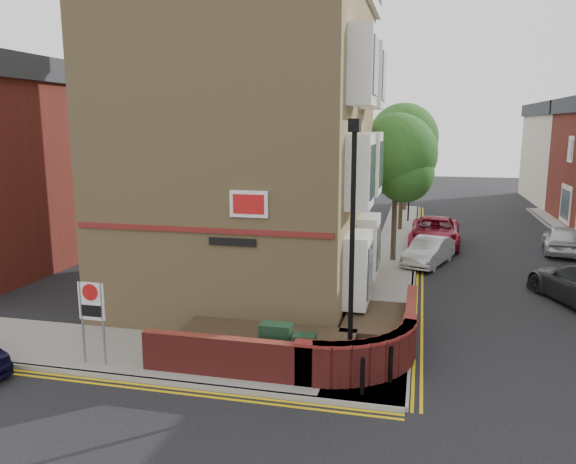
{
  "coord_description": "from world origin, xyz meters",
  "views": [
    {
      "loc": [
        3.12,
        -11.77,
        6.29
      ],
      "look_at": [
        -0.63,
        4.0,
        3.18
      ],
      "focal_mm": 35.0,
      "sensor_mm": 36.0,
      "label": 1
    }
  ],
  "objects_px": {
    "lamppost": "(352,251)",
    "silver_car_near": "(429,252)",
    "zone_sign": "(92,308)",
    "utility_cabinet_large": "(276,346)"
  },
  "relations": [
    {
      "from": "lamppost",
      "to": "silver_car_near",
      "type": "distance_m",
      "value": 13.06
    },
    {
      "from": "lamppost",
      "to": "silver_car_near",
      "type": "relative_size",
      "value": 1.65
    },
    {
      "from": "lamppost",
      "to": "silver_car_near",
      "type": "xyz_separation_m",
      "value": [
        2.0,
        12.61,
        -2.71
      ]
    },
    {
      "from": "utility_cabinet_large",
      "to": "zone_sign",
      "type": "bearing_deg",
      "value": -170.31
    },
    {
      "from": "utility_cabinet_large",
      "to": "silver_car_near",
      "type": "height_order",
      "value": "utility_cabinet_large"
    },
    {
      "from": "utility_cabinet_large",
      "to": "silver_car_near",
      "type": "bearing_deg",
      "value": 72.69
    },
    {
      "from": "lamppost",
      "to": "zone_sign",
      "type": "xyz_separation_m",
      "value": [
        -6.6,
        -0.7,
        -1.7
      ]
    },
    {
      "from": "lamppost",
      "to": "silver_car_near",
      "type": "bearing_deg",
      "value": 80.99
    },
    {
      "from": "zone_sign",
      "to": "silver_car_near",
      "type": "bearing_deg",
      "value": 57.15
    },
    {
      "from": "zone_sign",
      "to": "utility_cabinet_large",
      "type": "bearing_deg",
      "value": 9.69
    }
  ]
}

